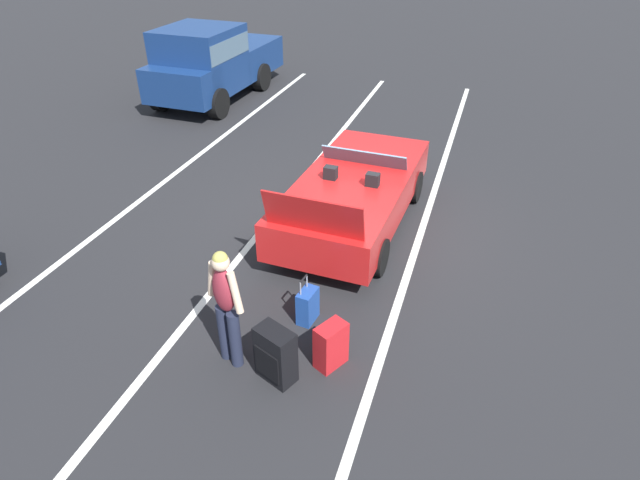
% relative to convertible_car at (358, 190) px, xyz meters
% --- Properties ---
extents(ground_plane, '(80.00, 80.00, 0.00)m').
position_rel_convertible_car_xyz_m(ground_plane, '(-0.20, 0.01, -0.59)').
color(ground_plane, black).
extents(lot_line_near, '(18.00, 0.12, 0.01)m').
position_rel_convertible_car_xyz_m(lot_line_near, '(-0.20, -1.21, -0.59)').
color(lot_line_near, silver).
rests_on(lot_line_near, ground_plane).
extents(lot_line_mid, '(18.00, 0.12, 0.01)m').
position_rel_convertible_car_xyz_m(lot_line_mid, '(-0.20, 1.49, -0.59)').
color(lot_line_mid, silver).
rests_on(lot_line_mid, ground_plane).
extents(lot_line_far, '(18.00, 0.12, 0.01)m').
position_rel_convertible_car_xyz_m(lot_line_far, '(-0.20, 4.19, -0.59)').
color(lot_line_far, silver).
rests_on(lot_line_far, ground_plane).
extents(convertible_car, '(4.22, 1.98, 1.53)m').
position_rel_convertible_car_xyz_m(convertible_car, '(0.00, 0.00, 0.00)').
color(convertible_car, red).
rests_on(convertible_car, ground_plane).
extents(suitcase_large_black, '(0.44, 0.55, 0.74)m').
position_rel_convertible_car_xyz_m(suitcase_large_black, '(-4.01, -0.07, -0.22)').
color(suitcase_large_black, black).
rests_on(suitcase_large_black, ground_plane).
extents(suitcase_medium_bright, '(0.47, 0.40, 0.62)m').
position_rel_convertible_car_xyz_m(suitcase_medium_bright, '(-3.59, -0.63, -0.28)').
color(suitcase_medium_bright, red).
rests_on(suitcase_medium_bright, ground_plane).
extents(suitcase_small_carryon, '(0.36, 0.24, 0.71)m').
position_rel_convertible_car_xyz_m(suitcase_small_carryon, '(-2.90, -0.08, -0.34)').
color(suitcase_small_carryon, '#1E479E').
rests_on(suitcase_small_carryon, ground_plane).
extents(traveler_person, '(0.32, 0.59, 1.65)m').
position_rel_convertible_car_xyz_m(traveler_person, '(-3.92, 0.58, 0.34)').
color(traveler_person, '#1E2338').
rests_on(traveler_person, ground_plane).
extents(parked_pickup_truck_near, '(5.06, 2.19, 2.10)m').
position_rel_convertible_car_xyz_m(parked_pickup_truck_near, '(5.36, 5.76, 0.51)').
color(parked_pickup_truck_near, navy).
rests_on(parked_pickup_truck_near, ground_plane).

